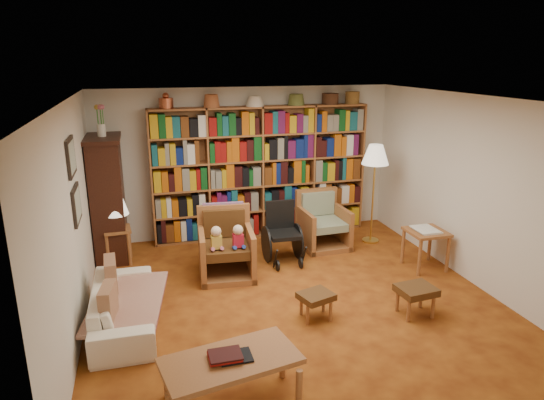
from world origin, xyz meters
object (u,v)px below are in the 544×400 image
object	(u,v)px
wheelchair	(282,234)
armchair_sage	(321,225)
sofa	(124,305)
floor_lamp	(375,159)
coffee_table	(231,364)
armchair_leather	(225,247)
side_table_papers	(426,237)
footstool_a	(316,298)
footstool_b	(416,292)
side_table_lamp	(118,238)

from	to	relation	value
wheelchair	armchair_sage	bearing A→B (deg)	28.53
sofa	floor_lamp	xyz separation A→B (m)	(3.92, 1.66, 1.16)
armchair_sage	coffee_table	bearing A→B (deg)	-122.31
armchair_leather	armchair_sage	xyz separation A→B (m)	(1.70, 0.66, -0.05)
armchair_leather	armchair_sage	size ratio (longest dim) A/B	1.07
armchair_sage	side_table_papers	world-z (taller)	armchair_sage
armchair_leather	footstool_a	distance (m)	1.72
sofa	footstool_b	distance (m)	3.40
coffee_table	armchair_leather	bearing A→B (deg)	80.93
sofa	armchair_leather	size ratio (longest dim) A/B	1.75
sofa	footstool_a	bearing A→B (deg)	-101.03
side_table_papers	footstool_b	xyz separation A→B (m)	(-0.86, -1.17, -0.19)
footstool_b	wheelchair	bearing A→B (deg)	118.02
side_table_lamp	armchair_sage	world-z (taller)	armchair_sage
sofa	side_table_papers	bearing A→B (deg)	-82.89
armchair_sage	wheelchair	size ratio (longest dim) A/B	0.99
armchair_sage	footstool_b	size ratio (longest dim) A/B	1.94
footstool_b	sofa	bearing A→B (deg)	168.50
armchair_sage	wheelchair	world-z (taller)	wheelchair
floor_lamp	side_table_papers	distance (m)	1.52
footstool_a	coffee_table	bearing A→B (deg)	-135.91
footstool_a	footstool_b	distance (m)	1.19
sofa	side_table_papers	size ratio (longest dim) A/B	2.78
wheelchair	floor_lamp	distance (m)	1.95
armchair_sage	footstool_a	bearing A→B (deg)	-112.47
sofa	armchair_leather	bearing A→B (deg)	-51.12
side_table_lamp	coffee_table	bearing A→B (deg)	-73.54
side_table_lamp	armchair_leather	bearing A→B (deg)	-27.89
armchair_leather	side_table_papers	world-z (taller)	armchair_leather
armchair_leather	wheelchair	distance (m)	0.94
armchair_sage	coffee_table	xyz separation A→B (m)	(-2.13, -3.38, 0.07)
side_table_lamp	wheelchair	bearing A→B (deg)	-13.02
sofa	wheelchair	distance (m)	2.63
wheelchair	floor_lamp	bearing A→B (deg)	12.04
side_table_papers	coffee_table	world-z (taller)	side_table_papers
sofa	footstool_b	xyz separation A→B (m)	(3.33, -0.68, 0.05)
side_table_lamp	footstool_a	distance (m)	3.23
sofa	side_table_papers	distance (m)	4.22
floor_lamp	wheelchair	bearing A→B (deg)	-167.96
armchair_sage	armchair_leather	bearing A→B (deg)	-158.86
footstool_b	coffee_table	distance (m)	2.59
armchair_sage	footstool_a	distance (m)	2.36
sofa	armchair_sage	size ratio (longest dim) A/B	1.88
footstool_a	coffee_table	xyz separation A→B (m)	(-1.23, -1.19, 0.15)
armchair_sage	footstool_b	bearing A→B (deg)	-83.75
floor_lamp	footstool_a	size ratio (longest dim) A/B	3.59
side_table_lamp	wheelchair	xyz separation A→B (m)	(2.37, -0.55, 0.02)
footstool_a	footstool_b	world-z (taller)	footstool_b
armchair_leather	footstool_b	distance (m)	2.64
floor_lamp	coffee_table	bearing A→B (deg)	-132.19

